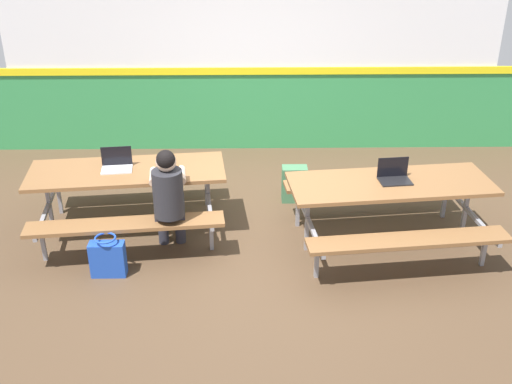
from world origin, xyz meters
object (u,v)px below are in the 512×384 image
at_px(picnic_table_left, 128,183).
at_px(picnic_table_right, 389,196).
at_px(laptop_silver, 117,165).
at_px(tote_bag_bright, 108,258).
at_px(student_nearer, 168,194).
at_px(laptop_dark, 394,176).
at_px(backpack_dark, 294,184).

xyz_separation_m(picnic_table_left, picnic_table_right, (2.74, -0.35, 0.00)).
bearing_deg(laptop_silver, picnic_table_right, -7.45).
xyz_separation_m(picnic_table_right, tote_bag_bright, (-2.83, -0.53, -0.39)).
bearing_deg(laptop_silver, student_nearer, -41.54).
distance_m(student_nearer, laptop_dark, 2.29).
xyz_separation_m(picnic_table_right, laptop_silver, (-2.85, 0.37, 0.21)).
relative_size(picnic_table_left, backpack_dark, 4.84).
bearing_deg(laptop_dark, picnic_table_right, -132.12).
height_order(laptop_silver, backpack_dark, laptop_silver).
bearing_deg(picnic_table_left, picnic_table_right, -7.19).
height_order(picnic_table_left, tote_bag_bright, picnic_table_left).
height_order(student_nearer, laptop_silver, student_nearer).
distance_m(student_nearer, tote_bag_bright, 0.86).
xyz_separation_m(picnic_table_right, backpack_dark, (-0.90, 1.05, -0.36)).
distance_m(picnic_table_right, student_nearer, 2.25).
bearing_deg(tote_bag_bright, picnic_table_right, 10.57).
distance_m(picnic_table_left, backpack_dark, 2.01).
bearing_deg(backpack_dark, tote_bag_bright, -140.82).
xyz_separation_m(laptop_dark, tote_bag_bright, (-2.86, -0.57, -0.59)).
distance_m(student_nearer, backpack_dark, 1.88).
relative_size(laptop_silver, backpack_dark, 0.78).
bearing_deg(picnic_table_right, student_nearer, -175.88).
xyz_separation_m(picnic_table_left, tote_bag_bright, (-0.09, -0.87, -0.39)).
relative_size(picnic_table_right, laptop_silver, 6.24).
bearing_deg(tote_bag_bright, laptop_silver, 91.25).
xyz_separation_m(picnic_table_left, laptop_silver, (-0.11, 0.03, 0.21)).
bearing_deg(laptop_dark, tote_bag_bright, -168.76).
xyz_separation_m(picnic_table_left, laptop_dark, (2.78, -0.30, 0.21)).
relative_size(backpack_dark, tote_bag_bright, 1.02).
relative_size(picnic_table_right, tote_bag_bright, 4.96).
bearing_deg(tote_bag_bright, laptop_dark, 11.24).
relative_size(student_nearer, laptop_dark, 3.53).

